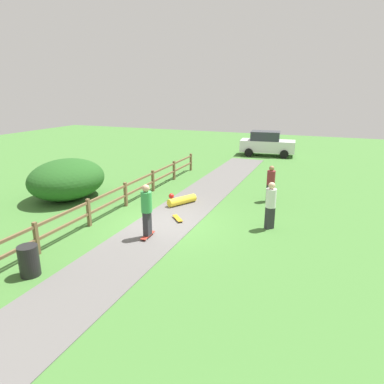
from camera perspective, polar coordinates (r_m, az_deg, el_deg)
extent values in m
plane|color=#427533|center=(13.59, -4.55, -5.31)|extent=(60.00, 60.00, 0.00)
cube|color=#605E5B|center=(13.59, -4.56, -5.27)|extent=(2.40, 28.00, 0.02)
cube|color=brown|center=(12.02, -24.48, -7.05)|extent=(0.12, 0.12, 1.10)
cube|color=brown|center=(13.74, -16.81, -3.29)|extent=(0.12, 0.12, 1.10)
cube|color=brown|center=(15.70, -11.00, -0.38)|extent=(0.12, 0.12, 1.10)
cube|color=brown|center=(17.82, -6.52, 1.87)|extent=(0.12, 0.12, 1.10)
cube|color=brown|center=(20.04, -3.01, 3.62)|extent=(0.12, 0.12, 1.10)
cube|color=brown|center=(22.34, -0.19, 5.01)|extent=(0.12, 0.12, 1.10)
cube|color=brown|center=(14.71, -13.69, -1.93)|extent=(0.08, 18.00, 0.09)
cube|color=brown|center=(14.58, -13.81, -0.25)|extent=(0.08, 18.00, 0.09)
ellipsoid|color=#23561E|center=(17.50, -20.08, 2.04)|extent=(3.26, 3.91, 1.91)
cylinder|color=black|center=(10.87, -25.50, -10.29)|extent=(0.56, 0.56, 0.90)
cube|color=#B23326|center=(12.41, -7.38, -7.14)|extent=(0.24, 0.81, 0.02)
cylinder|color=silver|center=(12.69, -7.12, -6.79)|extent=(0.03, 0.06, 0.06)
cylinder|color=silver|center=(12.63, -6.50, -6.88)|extent=(0.03, 0.06, 0.06)
cylinder|color=silver|center=(12.24, -8.27, -7.76)|extent=(0.03, 0.06, 0.06)
cylinder|color=silver|center=(12.17, -7.63, -7.87)|extent=(0.03, 0.06, 0.06)
cube|color=#2D2D33|center=(12.24, -7.45, -5.22)|extent=(0.22, 0.33, 0.87)
cylinder|color=green|center=(11.97, -7.60, -1.66)|extent=(0.40, 0.40, 0.73)
sphere|color=tan|center=(11.82, -7.69, 0.62)|extent=(0.26, 0.26, 0.26)
cylinder|color=yellow|center=(15.71, -1.68, -1.40)|extent=(1.02, 1.44, 0.36)
sphere|color=red|center=(16.36, -3.46, -0.68)|extent=(0.26, 0.26, 0.26)
cube|color=#BF8C19|center=(13.89, -2.42, -4.36)|extent=(0.69, 0.72, 0.02)
cylinder|color=silver|center=(13.68, -1.75, -4.88)|extent=(0.06, 0.06, 0.06)
cylinder|color=silver|center=(13.63, -2.35, -4.96)|extent=(0.06, 0.06, 0.06)
cylinder|color=silver|center=(14.17, -2.49, -4.10)|extent=(0.06, 0.06, 0.06)
cylinder|color=silver|center=(14.13, -3.07, -4.18)|extent=(0.06, 0.06, 0.06)
cube|color=#2D2D33|center=(16.56, 12.86, -0.14)|extent=(0.37, 0.36, 0.80)
cylinder|color=maroon|center=(16.37, 13.02, 2.32)|extent=(0.53, 0.53, 0.67)
sphere|color=#9E704C|center=(16.26, 13.13, 3.87)|extent=(0.24, 0.24, 0.24)
cube|color=#2D2D33|center=(13.30, 12.80, -4.21)|extent=(0.37, 0.37, 0.85)
cylinder|color=white|center=(13.05, 13.01, -1.00)|extent=(0.54, 0.54, 0.71)
sphere|color=beige|center=(12.91, 13.15, 1.05)|extent=(0.26, 0.26, 0.26)
cube|color=silver|center=(28.09, 12.44, 7.50)|extent=(4.35, 2.13, 0.90)
cube|color=#2D333D|center=(27.99, 12.13, 9.15)|extent=(2.35, 1.78, 0.70)
cylinder|color=black|center=(28.98, 15.20, 6.68)|extent=(0.66, 0.31, 0.64)
cylinder|color=black|center=(27.24, 15.09, 6.08)|extent=(0.66, 0.31, 0.64)
cylinder|color=black|center=(29.15, 9.86, 7.07)|extent=(0.66, 0.31, 0.64)
cylinder|color=black|center=(27.42, 9.42, 6.50)|extent=(0.66, 0.31, 0.64)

